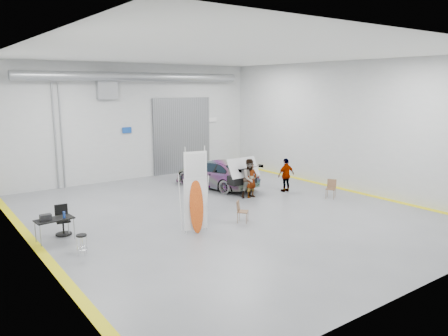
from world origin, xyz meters
TOP-DOWN VIEW (x-y plane):
  - ground at (0.00, 0.00)m, footprint 16.00×16.00m
  - room_shell at (0.24, 2.22)m, footprint 14.02×16.18m
  - sedan_car at (2.25, 3.80)m, footprint 2.73×4.86m
  - person_a at (2.33, 1.21)m, footprint 0.61×0.44m
  - person_b at (2.26, 1.21)m, footprint 0.90×0.73m
  - person_c at (4.31, 1.09)m, footprint 0.93×0.43m
  - surfboard_display at (-2.12, -1.34)m, footprint 0.82×0.32m
  - folding_chair_near at (-0.22, -1.38)m, footprint 0.52×0.58m
  - folding_chair_far at (5.03, -0.95)m, footprint 0.52×0.63m
  - shop_stool at (-5.93, -1.07)m, footprint 0.32×0.32m
  - work_table at (-6.29, 0.64)m, footprint 1.19×0.67m
  - office_chair at (-5.86, 1.10)m, footprint 0.52×0.52m
  - trunk_lid at (2.25, 1.76)m, footprint 1.55×0.94m

SIDE VIEW (x-z plane):
  - ground at x=0.00m, z-range 0.00..0.00m
  - folding_chair_near at x=-0.22m, z-range -0.15..0.64m
  - folding_chair_far at x=5.03m, z-range -0.15..0.67m
  - shop_stool at x=-5.93m, z-range 0.00..0.62m
  - office_chair at x=-5.86m, z-range -0.06..0.92m
  - sedan_car at x=2.25m, z-range 0.00..1.33m
  - work_table at x=-6.29m, z-range 0.25..1.19m
  - person_a at x=2.33m, z-range 0.00..1.56m
  - person_c at x=4.31m, z-range 0.00..1.57m
  - person_b at x=2.26m, z-range 0.00..1.73m
  - surfboard_display at x=-2.12m, z-range -0.28..2.65m
  - trunk_lid at x=2.25m, z-range 1.33..1.37m
  - room_shell at x=0.24m, z-range 1.07..7.08m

